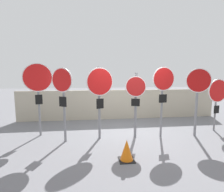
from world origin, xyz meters
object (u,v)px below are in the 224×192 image
(stop_sign_3, at_px, (136,96))
(stop_sign_4, at_px, (163,86))
(stop_sign_5, at_px, (198,89))
(stop_sign_6, at_px, (218,94))
(traffic_cone_0, at_px, (127,150))
(stop_sign_1, at_px, (63,90))
(stop_sign_0, at_px, (38,83))
(stop_sign_2, at_px, (100,89))

(stop_sign_3, relative_size, stop_sign_4, 0.91)
(stop_sign_5, xyz_separation_m, stop_sign_6, (1.06, 0.43, -0.24))
(stop_sign_4, height_order, traffic_cone_0, stop_sign_4)
(stop_sign_1, relative_size, stop_sign_6, 1.19)
(stop_sign_1, bearing_deg, stop_sign_0, 173.82)
(stop_sign_0, height_order, traffic_cone_0, stop_sign_0)
(stop_sign_5, bearing_deg, stop_sign_0, -171.53)
(stop_sign_1, height_order, stop_sign_5, stop_sign_1)
(stop_sign_0, xyz_separation_m, stop_sign_4, (4.07, -0.59, -0.09))
(stop_sign_0, distance_m, stop_sign_5, 5.29)
(stop_sign_4, xyz_separation_m, stop_sign_5, (1.18, -0.06, -0.09))
(stop_sign_2, bearing_deg, stop_sign_5, -21.18)
(stop_sign_2, xyz_separation_m, stop_sign_4, (2.06, -0.08, 0.06))
(stop_sign_6, distance_m, traffic_cone_0, 4.29)
(stop_sign_1, xyz_separation_m, traffic_cone_0, (1.69, -1.37, -1.37))
(stop_sign_5, xyz_separation_m, traffic_cone_0, (-2.66, -1.38, -1.35))
(stop_sign_1, distance_m, stop_sign_3, 2.30)
(stop_sign_1, relative_size, stop_sign_3, 1.07)
(stop_sign_4, bearing_deg, traffic_cone_0, -143.88)
(stop_sign_6, relative_size, traffic_cone_0, 3.66)
(stop_sign_5, relative_size, stop_sign_6, 1.19)
(stop_sign_1, height_order, stop_sign_3, stop_sign_1)
(stop_sign_0, height_order, stop_sign_5, stop_sign_0)
(stop_sign_1, distance_m, traffic_cone_0, 2.57)
(stop_sign_2, relative_size, stop_sign_3, 1.09)
(stop_sign_4, bearing_deg, stop_sign_0, 163.91)
(traffic_cone_0, bearing_deg, stop_sign_6, 25.85)
(stop_sign_1, relative_size, stop_sign_2, 0.98)
(stop_sign_0, bearing_deg, stop_sign_3, -28.41)
(stop_sign_3, relative_size, stop_sign_5, 0.94)
(stop_sign_3, height_order, stop_sign_4, stop_sign_4)
(stop_sign_0, xyz_separation_m, traffic_cone_0, (2.58, -2.02, -1.53))
(stop_sign_3, bearing_deg, stop_sign_2, -162.86)
(stop_sign_4, relative_size, stop_sign_5, 1.03)
(stop_sign_0, distance_m, stop_sign_6, 6.33)
(stop_sign_0, distance_m, stop_sign_2, 2.08)
(stop_sign_3, bearing_deg, traffic_cone_0, -93.49)
(stop_sign_2, bearing_deg, stop_sign_0, 146.93)
(stop_sign_4, height_order, stop_sign_5, stop_sign_4)
(stop_sign_0, relative_size, stop_sign_5, 1.07)
(stop_sign_3, distance_m, stop_sign_5, 2.09)
(stop_sign_1, bearing_deg, stop_sign_5, 30.14)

